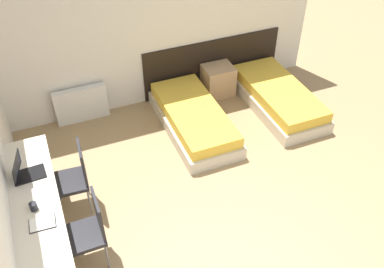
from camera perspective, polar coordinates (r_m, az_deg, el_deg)
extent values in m
cube|color=silver|center=(6.61, -5.83, 14.34)|extent=(5.60, 0.05, 2.70)
cube|color=black|center=(7.34, 2.74, 9.31)|extent=(2.44, 0.03, 0.89)
cube|color=beige|center=(6.57, 0.22, 1.44)|extent=(0.85, 1.86, 0.20)
cube|color=gold|center=(6.45, 0.22, 2.77)|extent=(0.77, 1.78, 0.18)
cube|color=beige|center=(7.15, 11.30, 4.24)|extent=(0.85, 1.86, 0.20)
cube|color=gold|center=(7.05, 11.50, 5.50)|extent=(0.77, 1.78, 0.18)
cube|color=tan|center=(7.26, 3.49, 7.13)|extent=(0.49, 0.42, 0.52)
cube|color=silver|center=(6.86, -14.54, 3.84)|extent=(0.81, 0.12, 0.57)
cube|color=beige|center=(4.91, -20.23, -8.26)|extent=(0.50, 2.09, 0.04)
cube|color=beige|center=(5.91, -20.53, -3.67)|extent=(0.45, 0.04, 0.72)
cube|color=#232328|center=(5.40, -15.98, -6.14)|extent=(0.45, 0.45, 0.05)
cube|color=#232328|center=(5.21, -14.41, -3.68)|extent=(0.06, 0.38, 0.49)
cylinder|color=slate|center=(5.46, -17.21, -9.51)|extent=(0.02, 0.02, 0.42)
cylinder|color=slate|center=(5.70, -17.51, -6.87)|extent=(0.02, 0.02, 0.42)
cylinder|color=slate|center=(5.44, -13.47, -8.78)|extent=(0.02, 0.02, 0.42)
cylinder|color=slate|center=(5.69, -13.95, -6.16)|extent=(0.02, 0.02, 0.42)
cube|color=#232328|center=(4.83, -14.21, -13.02)|extent=(0.42, 0.42, 0.05)
cube|color=#232328|center=(4.63, -12.38, -10.41)|extent=(0.03, 0.38, 0.49)
cylinder|color=slate|center=(4.91, -15.45, -16.77)|extent=(0.02, 0.02, 0.42)
cylinder|color=slate|center=(5.13, -16.17, -13.57)|extent=(0.02, 0.02, 0.42)
cylinder|color=slate|center=(4.91, -11.24, -15.71)|extent=(0.02, 0.02, 0.42)
cylinder|color=slate|center=(5.13, -12.19, -12.57)|extent=(0.02, 0.02, 0.42)
cube|color=black|center=(5.16, -20.82, -5.09)|extent=(0.36, 0.25, 0.02)
cube|color=black|center=(5.06, -22.37, -4.08)|extent=(0.16, 0.24, 0.32)
cube|color=black|center=(4.64, -19.31, -11.20)|extent=(0.27, 0.20, 0.01)
cube|color=white|center=(4.63, -19.33, -11.13)|extent=(0.26, 0.19, 0.01)
cylinder|color=black|center=(4.76, -20.39, -9.05)|extent=(0.08, 0.08, 0.09)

